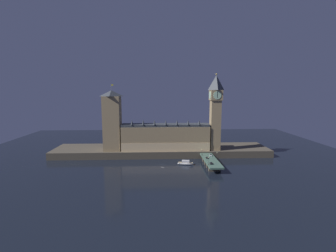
# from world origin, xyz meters

# --- Properties ---
(ground_plane) EXTENTS (400.00, 400.00, 0.00)m
(ground_plane) POSITION_xyz_m (0.00, 0.00, 0.00)
(ground_plane) COLOR black
(embankment) EXTENTS (220.00, 42.00, 6.91)m
(embankment) POSITION_xyz_m (0.00, 39.00, 3.45)
(embankment) COLOR #4C4438
(embankment) RESTS_ON ground_plane
(parliament_hall) EXTENTS (86.47, 16.52, 31.26)m
(parliament_hall) POSITION_xyz_m (3.64, 28.58, 19.90)
(parliament_hall) COLOR #9E845B
(parliament_hall) RESTS_ON embankment
(clock_tower) EXTENTS (11.91, 12.02, 75.28)m
(clock_tower) POSITION_xyz_m (52.77, 26.34, 46.70)
(clock_tower) COLOR #9E845B
(clock_tower) RESTS_ON embankment
(victoria_tower) EXTENTS (16.74, 16.74, 65.07)m
(victoria_tower) POSITION_xyz_m (-48.86, 29.70, 36.55)
(victoria_tower) COLOR #9E845B
(victoria_tower) RESTS_ON embankment
(bridge) EXTENTS (11.42, 46.00, 5.61)m
(bridge) POSITION_xyz_m (42.45, -5.00, 3.75)
(bridge) COLOR #476656
(bridge) RESTS_ON ground_plane
(car_northbound_lead) EXTENTS (2.02, 3.81, 1.30)m
(car_northbound_lead) POSITION_xyz_m (39.94, -0.42, 6.22)
(car_northbound_lead) COLOR black
(car_northbound_lead) RESTS_ON bridge
(car_northbound_trail) EXTENTS (2.04, 4.24, 1.45)m
(car_northbound_trail) POSITION_xyz_m (39.94, -17.72, 6.29)
(car_northbound_trail) COLOR black
(car_northbound_trail) RESTS_ON bridge
(car_southbound_trail) EXTENTS (1.98, 4.18, 1.42)m
(car_southbound_trail) POSITION_xyz_m (44.97, 7.62, 6.28)
(car_southbound_trail) COLOR white
(car_southbound_trail) RESTS_ON bridge
(pedestrian_near_rail) EXTENTS (0.38, 0.38, 1.71)m
(pedestrian_near_rail) POSITION_xyz_m (37.43, -20.21, 6.51)
(pedestrian_near_rail) COLOR black
(pedestrian_near_rail) RESTS_ON bridge
(pedestrian_far_rail) EXTENTS (0.38, 0.38, 1.61)m
(pedestrian_far_rail) POSITION_xyz_m (37.43, 9.61, 6.46)
(pedestrian_far_rail) COLOR black
(pedestrian_far_rail) RESTS_ON bridge
(street_lamp_near) EXTENTS (1.34, 0.60, 6.47)m
(street_lamp_near) POSITION_xyz_m (37.03, -19.72, 9.66)
(street_lamp_near) COLOR #2D3333
(street_lamp_near) RESTS_ON bridge
(street_lamp_mid) EXTENTS (1.34, 0.60, 6.86)m
(street_lamp_mid) POSITION_xyz_m (47.88, -5.00, 9.90)
(street_lamp_mid) COLOR #2D3333
(street_lamp_mid) RESTS_ON bridge
(street_lamp_far) EXTENTS (1.34, 0.60, 6.00)m
(street_lamp_far) POSITION_xyz_m (37.03, 9.72, 9.37)
(street_lamp_far) COLOR #2D3333
(street_lamp_far) RESTS_ON bridge
(boat_upstream) EXTENTS (15.22, 6.16, 4.05)m
(boat_upstream) POSITION_xyz_m (20.70, -0.46, 1.48)
(boat_upstream) COLOR white
(boat_upstream) RESTS_ON ground_plane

